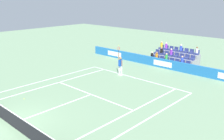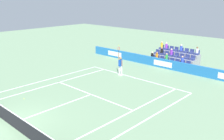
{
  "view_description": "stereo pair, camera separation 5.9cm",
  "coord_description": "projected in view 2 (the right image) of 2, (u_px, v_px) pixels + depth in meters",
  "views": [
    {
      "loc": [
        -13.31,
        5.47,
        7.18
      ],
      "look_at": [
        0.79,
        -9.58,
        1.1
      ],
      "focal_mm": 40.1,
      "sensor_mm": 36.0,
      "label": 1
    },
    {
      "loc": [
        -13.35,
        5.43,
        7.18
      ],
      "look_at": [
        0.79,
        -9.58,
        1.1
      ],
      "focal_mm": 40.1,
      "sensor_mm": 36.0,
      "label": 2
    }
  ],
  "objects": [
    {
      "name": "tennis_net",
      "position": [
        9.0,
        117.0,
        14.47
      ],
      "size": [
        11.97,
        0.1,
        1.07
      ],
      "color": "#33383D",
      "rests_on": "ground"
    },
    {
      "name": "line_centre_mark",
      "position": [
        135.0,
        78.0,
        22.84
      ],
      "size": [
        0.1,
        0.2,
        0.01
      ],
      "primitive_type": "cube",
      "color": "white",
      "rests_on": "ground"
    },
    {
      "name": "stadium_stand",
      "position": [
        174.0,
        59.0,
        27.6
      ],
      "size": [
        4.96,
        2.85,
        2.16
      ],
      "color": "gray",
      "rests_on": "ground"
    },
    {
      "name": "line_service",
      "position": [
        91.0,
        94.0,
        19.07
      ],
      "size": [
        8.23,
        0.1,
        0.01
      ],
      "primitive_type": "cube",
      "color": "white",
      "rests_on": "ground"
    },
    {
      "name": "sponsor_barrier",
      "position": [
        163.0,
        63.0,
        25.99
      ],
      "size": [
        20.37,
        0.22,
        0.96
      ],
      "color": "#1E66AD",
      "rests_on": "ground"
    },
    {
      "name": "line_doubles_sideline_left",
      "position": [
        46.0,
        80.0,
        22.36
      ],
      "size": [
        0.1,
        11.89,
        0.01
      ],
      "primitive_type": "cube",
      "color": "white",
      "rests_on": "ground"
    },
    {
      "name": "line_baseline",
      "position": [
        136.0,
        78.0,
        22.9
      ],
      "size": [
        10.97,
        0.1,
        0.01
      ],
      "primitive_type": "cube",
      "color": "white",
      "rests_on": "ground"
    },
    {
      "name": "line_centre_service",
      "position": [
        56.0,
        107.0,
        16.84
      ],
      "size": [
        0.1,
        6.4,
        0.01
      ],
      "primitive_type": "cube",
      "color": "white",
      "rests_on": "ground"
    },
    {
      "name": "line_singles_sideline_left",
      "position": [
        55.0,
        83.0,
        21.46
      ],
      "size": [
        0.1,
        11.89,
        0.01
      ],
      "primitive_type": "cube",
      "color": "white",
      "rests_on": "ground"
    },
    {
      "name": "ground_plane",
      "position": [
        10.0,
        124.0,
        14.61
      ],
      "size": [
        80.0,
        80.0,
        0.0
      ],
      "primitive_type": "plane",
      "color": "gray"
    },
    {
      "name": "line_singles_sideline_right",
      "position": [
        129.0,
        113.0,
        16.05
      ],
      "size": [
        0.1,
        11.89,
        0.01
      ],
      "primitive_type": "cube",
      "color": "white",
      "rests_on": "ground"
    },
    {
      "name": "line_doubles_sideline_right",
      "position": [
        146.0,
        120.0,
        15.15
      ],
      "size": [
        0.1,
        11.89,
        0.01
      ],
      "primitive_type": "cube",
      "color": "white",
      "rests_on": "ground"
    },
    {
      "name": "tennis_player",
      "position": [
        120.0,
        65.0,
        23.46
      ],
      "size": [
        0.53,
        0.37,
        2.85
      ],
      "color": "white",
      "rests_on": "ground"
    },
    {
      "name": "loose_tennis_ball",
      "position": [
        24.0,
        99.0,
        18.19
      ],
      "size": [
        0.07,
        0.07,
        0.07
      ],
      "primitive_type": "sphere",
      "color": "#D1E533",
      "rests_on": "ground"
    }
  ]
}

